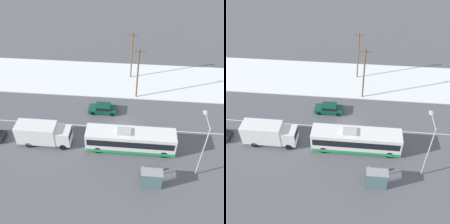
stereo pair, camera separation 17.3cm
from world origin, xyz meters
TOP-DOWN VIEW (x-y plane):
  - ground_plane at (0.00, 0.00)m, footprint 120.00×120.00m
  - snow_lot at (0.00, 12.52)m, footprint 80.00×11.14m
  - lane_marking_center at (0.00, 0.00)m, footprint 60.00×0.12m
  - city_bus at (1.22, -3.79)m, footprint 11.50×2.57m
  - box_truck at (-10.36, -3.80)m, footprint 7.14×2.30m
  - sedan_car at (-3.21, 3.26)m, footprint 4.24×1.80m
  - pedestrian_at_stop at (3.00, -7.91)m, footprint 0.61×0.27m
  - bus_shelter at (3.81, -9.50)m, footprint 2.49×1.20m
  - streetlamp at (9.29, -6.63)m, footprint 0.36×3.11m
  - utility_pole_roadside at (1.79, 7.53)m, footprint 1.80×0.24m
  - utility_pole_snowlot at (0.68, 13.40)m, footprint 1.80×0.24m

SIDE VIEW (x-z plane):
  - ground_plane at x=0.00m, z-range 0.00..0.00m
  - lane_marking_center at x=0.00m, z-range 0.00..0.00m
  - snow_lot at x=0.00m, z-range 0.00..0.12m
  - sedan_car at x=-3.21m, z-range 0.07..1.43m
  - pedestrian_at_stop at x=3.00m, z-range 0.19..1.89m
  - city_bus at x=1.22m, z-range -0.04..3.15m
  - bus_shelter at x=3.81m, z-range 0.47..2.87m
  - box_truck at x=-10.36m, z-range 0.16..3.34m
  - utility_pole_snowlot at x=0.68m, z-range 0.19..8.82m
  - utility_pole_roadside at x=1.79m, z-range 0.19..8.98m
  - streetlamp at x=9.29m, z-range 1.05..8.76m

